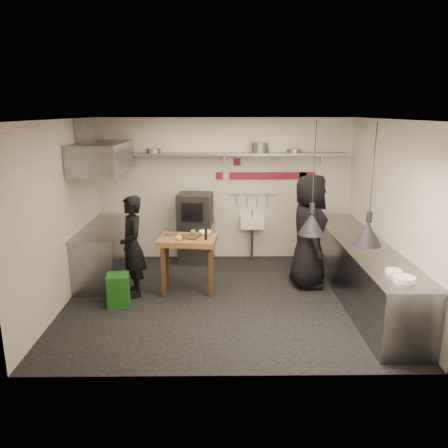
{
  "coord_description": "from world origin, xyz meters",
  "views": [
    {
      "loc": [
        -0.1,
        -6.46,
        2.92
      ],
      "look_at": [
        -0.03,
        0.3,
        1.16
      ],
      "focal_mm": 35.0,
      "sensor_mm": 36.0,
      "label": 1
    }
  ],
  "objects_px": {
    "chef_right": "(309,231)",
    "chef_left": "(132,246)",
    "green_bin": "(118,290)",
    "prep_table": "(188,264)",
    "oven_stand": "(197,242)",
    "combi_oven": "(195,208)"
  },
  "relations": [
    {
      "from": "oven_stand",
      "to": "green_bin",
      "type": "height_order",
      "value": "oven_stand"
    },
    {
      "from": "combi_oven",
      "to": "chef_left",
      "type": "distance_m",
      "value": 1.85
    },
    {
      "from": "chef_right",
      "to": "oven_stand",
      "type": "bearing_deg",
      "value": 58.07
    },
    {
      "from": "combi_oven",
      "to": "prep_table",
      "type": "bearing_deg",
      "value": -85.96
    },
    {
      "from": "prep_table",
      "to": "chef_right",
      "type": "height_order",
      "value": "chef_right"
    },
    {
      "from": "prep_table",
      "to": "chef_left",
      "type": "relative_size",
      "value": 0.56
    },
    {
      "from": "green_bin",
      "to": "prep_table",
      "type": "xyz_separation_m",
      "value": [
        1.04,
        0.57,
        0.21
      ]
    },
    {
      "from": "combi_oven",
      "to": "chef_right",
      "type": "xyz_separation_m",
      "value": [
        1.97,
        -1.23,
        -0.13
      ]
    },
    {
      "from": "chef_left",
      "to": "chef_right",
      "type": "relative_size",
      "value": 0.85
    },
    {
      "from": "chef_left",
      "to": "chef_right",
      "type": "distance_m",
      "value": 2.92
    },
    {
      "from": "green_bin",
      "to": "chef_right",
      "type": "xyz_separation_m",
      "value": [
        3.06,
        0.76,
        0.71
      ]
    },
    {
      "from": "combi_oven",
      "to": "chef_right",
      "type": "distance_m",
      "value": 2.33
    },
    {
      "from": "chef_right",
      "to": "chef_left",
      "type": "bearing_deg",
      "value": 97.75
    },
    {
      "from": "chef_left",
      "to": "prep_table",
      "type": "bearing_deg",
      "value": 76.11
    },
    {
      "from": "green_bin",
      "to": "chef_left",
      "type": "bearing_deg",
      "value": 68.07
    },
    {
      "from": "green_bin",
      "to": "prep_table",
      "type": "relative_size",
      "value": 0.54
    },
    {
      "from": "oven_stand",
      "to": "chef_right",
      "type": "distance_m",
      "value": 2.39
    },
    {
      "from": "combi_oven",
      "to": "chef_right",
      "type": "height_order",
      "value": "chef_right"
    },
    {
      "from": "chef_right",
      "to": "green_bin",
      "type": "bearing_deg",
      "value": 104.82
    },
    {
      "from": "prep_table",
      "to": "chef_right",
      "type": "relative_size",
      "value": 0.48
    },
    {
      "from": "oven_stand",
      "to": "combi_oven",
      "type": "bearing_deg",
      "value": -116.77
    },
    {
      "from": "oven_stand",
      "to": "prep_table",
      "type": "xyz_separation_m",
      "value": [
        -0.07,
        -1.45,
        0.06
      ]
    }
  ]
}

